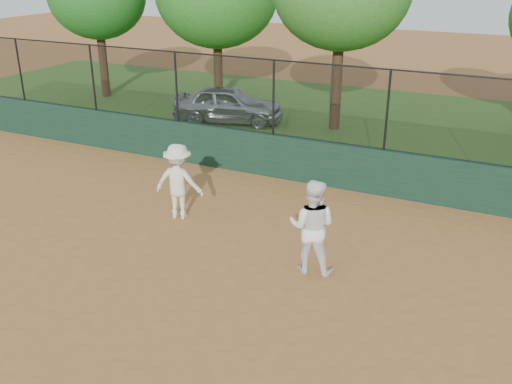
% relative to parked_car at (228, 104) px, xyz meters
% --- Properties ---
extents(ground, '(80.00, 80.00, 0.00)m').
position_rel_parked_car_xyz_m(ground, '(4.16, -10.28, -0.66)').
color(ground, '#A56935').
rests_on(ground, ground).
extents(back_wall, '(26.00, 0.20, 1.20)m').
position_rel_parked_car_xyz_m(back_wall, '(4.16, -4.28, -0.06)').
color(back_wall, '#183625').
rests_on(back_wall, ground).
extents(grass_strip, '(36.00, 12.00, 0.01)m').
position_rel_parked_car_xyz_m(grass_strip, '(4.16, 1.72, -0.66)').
color(grass_strip, '#315B1C').
rests_on(grass_strip, ground).
extents(parked_car, '(4.17, 2.52, 1.33)m').
position_rel_parked_car_xyz_m(parked_car, '(0.00, 0.00, 0.00)').
color(parked_car, '#A6ABAF').
rests_on(parked_car, ground).
extents(player_second, '(1.01, 0.84, 1.88)m').
position_rel_parked_car_xyz_m(player_second, '(6.37, -8.59, 0.28)').
color(player_second, white).
rests_on(player_second, ground).
extents(player_main, '(1.24, 0.84, 1.77)m').
position_rel_parked_car_xyz_m(player_main, '(2.78, -7.61, 0.22)').
color(player_main, '#E6E6C3').
rests_on(player_main, ground).
extents(fence_assembly, '(26.00, 0.06, 2.00)m').
position_rel_parked_car_xyz_m(fence_assembly, '(4.13, -4.28, 1.57)').
color(fence_assembly, black).
rests_on(fence_assembly, back_wall).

